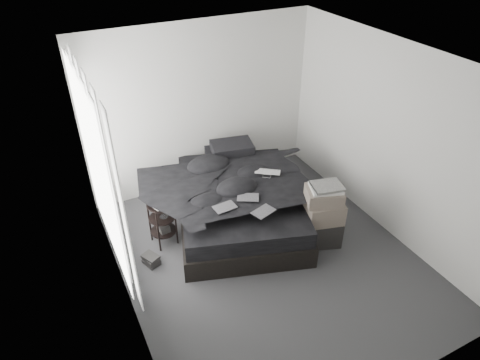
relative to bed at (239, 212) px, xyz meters
name	(u,v)px	position (x,y,z in m)	size (l,w,h in m)	color
floor	(267,257)	(-0.01, -0.86, -0.15)	(3.60, 4.20, 0.01)	#353538
ceiling	(277,64)	(-0.01, -0.86, 2.45)	(3.60, 4.20, 0.01)	white
wall_back	(201,108)	(-0.01, 1.24, 1.15)	(3.60, 0.01, 2.60)	silver
wall_front	(406,304)	(-0.01, -2.96, 1.15)	(3.60, 0.01, 2.60)	silver
wall_left	(115,219)	(-1.81, -0.86, 1.15)	(0.01, 4.20, 2.60)	silver
wall_right	(390,141)	(1.79, -0.86, 1.15)	(0.01, 4.20, 2.60)	silver
window_left	(98,171)	(-1.79, 0.04, 1.20)	(0.02, 2.00, 2.30)	white
curtain_left	(103,175)	(-1.74, 0.04, 1.13)	(0.06, 2.12, 2.48)	white
bed	(239,212)	(0.00, 0.00, 0.00)	(1.68, 2.22, 0.30)	black
mattress	(239,197)	(0.00, 0.00, 0.27)	(1.62, 2.15, 0.24)	black
duvet	(239,185)	(-0.02, -0.05, 0.52)	(1.64, 1.90, 0.26)	black
pillow_lower	(227,155)	(0.21, 0.84, 0.46)	(0.67, 0.45, 0.15)	black
pillow_upper	(232,147)	(0.28, 0.79, 0.61)	(0.62, 0.43, 0.14)	black
laptop	(267,169)	(0.41, -0.08, 0.66)	(0.36, 0.23, 0.03)	silver
comic_a	(225,202)	(-0.44, -0.48, 0.65)	(0.28, 0.18, 0.01)	black
comic_b	(248,192)	(-0.08, -0.43, 0.66)	(0.28, 0.18, 0.01)	black
comic_c	(264,205)	(-0.05, -0.78, 0.66)	(0.28, 0.18, 0.01)	black
side_stand	(163,224)	(-1.12, 0.05, 0.17)	(0.34, 0.34, 0.63)	black
papers	(161,204)	(-1.11, 0.04, 0.49)	(0.24, 0.18, 0.01)	white
floor_books	(151,259)	(-1.41, -0.28, -0.08)	(0.15, 0.22, 0.15)	black
box_lower	(320,230)	(0.79, -0.89, 0.04)	(0.51, 0.40, 0.38)	black
box_mid	(324,211)	(0.80, -0.91, 0.37)	(0.48, 0.38, 0.29)	#6C6055
box_upper	(324,196)	(0.78, -0.89, 0.61)	(0.45, 0.37, 0.20)	#6C6055
art_book_white	(326,188)	(0.79, -0.89, 0.73)	(0.39, 0.31, 0.04)	silver
art_book_snake	(327,186)	(0.80, -0.91, 0.77)	(0.38, 0.30, 0.04)	silver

